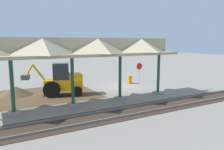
{
  "coord_description": "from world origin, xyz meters",
  "views": [
    {
      "loc": [
        11.44,
        19.0,
        4.61
      ],
      "look_at": [
        2.04,
        1.61,
        1.6
      ],
      "focal_mm": 35.0,
      "sensor_mm": 36.0,
      "label": 1
    }
  ],
  "objects": [
    {
      "name": "stop_sign",
      "position": [
        -3.03,
        -1.22,
        1.61
      ],
      "size": [
        0.76,
        0.07,
        2.23
      ],
      "color": "gray",
      "rests_on": "ground"
    },
    {
      "name": "dirt_mound",
      "position": [
        10.01,
        -1.36,
        0.0
      ],
      "size": [
        5.87,
        5.87,
        1.54
      ],
      "primitive_type": "cone",
      "color": "brown",
      "rests_on": "ground"
    },
    {
      "name": "traffic_barrel",
      "position": [
        -1.59,
        -1.06,
        0.45
      ],
      "size": [
        0.56,
        0.56,
        0.9
      ],
      "primitive_type": "cylinder",
      "color": "orange",
      "rests_on": "ground"
    },
    {
      "name": "rail_tracks",
      "position": [
        0.0,
        7.29,
        0.03
      ],
      "size": [
        60.0,
        2.58,
        0.15
      ],
      "color": "slate",
      "rests_on": "ground"
    },
    {
      "name": "backhoe",
      "position": [
        6.44,
        0.72,
        1.27
      ],
      "size": [
        5.09,
        2.75,
        2.82
      ],
      "color": "orange",
      "rests_on": "ground"
    },
    {
      "name": "platform_canopy",
      "position": [
        6.64,
        4.18,
        4.17
      ],
      "size": [
        16.95,
        3.2,
        4.9
      ],
      "color": "#9E998E",
      "rests_on": "ground"
    },
    {
      "name": "ground_plane",
      "position": [
        0.0,
        0.0,
        0.0
      ],
      "size": [
        120.0,
        120.0,
        0.0
      ],
      "primitive_type": "plane",
      "color": "gray"
    },
    {
      "name": "dirt_work_zone",
      "position": [
        8.16,
        -0.3,
        0.0
      ],
      "size": [
        9.7,
        7.0,
        0.01
      ],
      "primitive_type": "cube",
      "color": "brown",
      "rests_on": "ground"
    }
  ]
}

